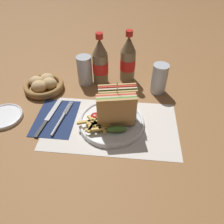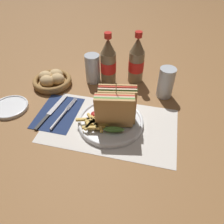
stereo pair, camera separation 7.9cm
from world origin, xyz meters
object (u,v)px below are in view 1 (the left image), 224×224
knife (49,117)px  coke_bottle_near (100,63)px  coke_bottle_far (128,60)px  bread_basket (44,85)px  side_saucer (4,116)px  plate_main (111,122)px  glass_near (159,79)px  club_sandwich (117,108)px  fork (60,121)px  glass_far (85,72)px

knife → coke_bottle_near: 0.32m
coke_bottle_near → knife: bearing=-122.1°
coke_bottle_far → bread_basket: 0.38m
side_saucer → bread_basket: bearing=63.8°
knife → bread_basket: bread_basket is taller
plate_main → coke_bottle_far: size_ratio=1.04×
coke_bottle_near → glass_near: coke_bottle_near is taller
bread_basket → side_saucer: size_ratio=1.21×
bread_basket → glass_near: bearing=4.2°
club_sandwich → fork: 0.22m
club_sandwich → glass_far: 0.31m
glass_near → bread_basket: size_ratio=0.76×
bread_basket → coke_bottle_far: bearing=18.7°
coke_bottle_far → coke_bottle_near: bearing=-162.2°
side_saucer → glass_near: bearing=21.2°
glass_far → side_saucer: (-0.26, -0.26, -0.05)m
club_sandwich → side_saucer: club_sandwich is taller
coke_bottle_near → glass_near: size_ratio=1.78×
coke_bottle_near → bread_basket: size_ratio=1.35×
plate_main → side_saucer: plate_main is taller
knife → glass_near: 0.47m
plate_main → side_saucer: bearing=-178.8°
glass_near → plate_main: bearing=-129.2°
coke_bottle_far → glass_far: size_ratio=1.78×
plate_main → club_sandwich: 0.07m
fork → knife: (-0.05, 0.02, -0.00)m
knife → bread_basket: 0.19m
fork → glass_near: glass_near is taller
coke_bottle_near → glass_far: 0.08m
side_saucer → coke_bottle_near: bearing=39.5°
coke_bottle_far → bread_basket: bearing=-161.3°
plate_main → glass_far: bearing=119.5°
bread_basket → club_sandwich: bearing=-29.4°
plate_main → glass_far: glass_far is taller
plate_main → glass_near: size_ratio=1.86×
knife → bread_basket: (-0.07, 0.18, 0.02)m
coke_bottle_far → plate_main: bearing=-97.9°
glass_near → glass_far: bearing=173.5°
coke_bottle_near → bread_basket: coke_bottle_near is taller
plate_main → bread_basket: (-0.31, 0.18, 0.01)m
coke_bottle_far → glass_near: (0.14, -0.08, -0.03)m
coke_bottle_near → glass_far: bearing=-171.7°
coke_bottle_near → coke_bottle_far: 0.12m
knife → coke_bottle_near: coke_bottle_near is taller
coke_bottle_near → coke_bottle_far: size_ratio=1.00×
fork → side_saucer: same height
fork → coke_bottle_near: bearing=75.5°
plate_main → club_sandwich: (0.02, -0.00, 0.07)m
club_sandwich → bread_basket: (-0.33, 0.19, -0.06)m
club_sandwich → coke_bottle_far: size_ratio=0.74×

